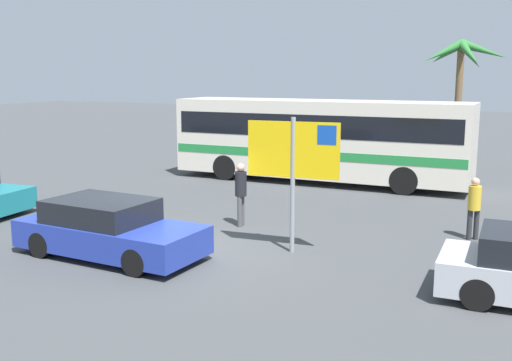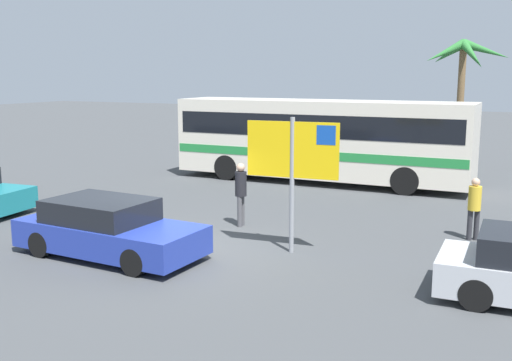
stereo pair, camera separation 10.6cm
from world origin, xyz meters
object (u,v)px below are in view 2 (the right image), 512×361
Objects in this scene: ferry_sign at (294,155)px; pedestrian_crossing_lot at (241,189)px; car_blue at (108,229)px; pedestrian_near_sign at (474,204)px; bus_front_coach at (320,137)px.

ferry_sign is 3.08m from pedestrian_crossing_lot.
car_blue is at bearing -155.70° from ferry_sign.
pedestrian_crossing_lot is at bearing -107.68° from pedestrian_near_sign.
car_blue is at bearing -96.16° from bus_front_coach.
ferry_sign is 0.70× the size of car_blue.
ferry_sign reaches higher than pedestrian_near_sign.
bus_front_coach reaches higher than car_blue.
ferry_sign is at bearing -74.21° from bus_front_coach.
pedestrian_near_sign is (6.30, -6.14, -0.84)m from bus_front_coach.
pedestrian_crossing_lot is at bearing 70.82° from car_blue.
car_blue is 4.10m from pedestrian_crossing_lot.
bus_front_coach is at bearing -91.00° from pedestrian_crossing_lot.
bus_front_coach is 11.33m from car_blue.
pedestrian_crossing_lot is (-2.24, 1.67, -1.28)m from ferry_sign.
pedestrian_crossing_lot reaches higher than car_blue.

